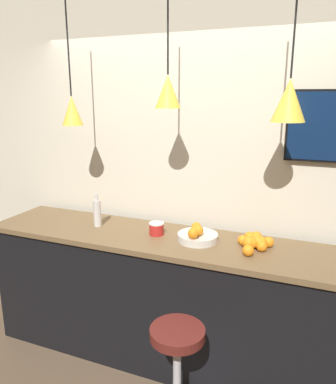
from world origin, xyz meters
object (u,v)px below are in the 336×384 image
(fruit_bowl, at_px, (197,235))
(juice_bottle, at_px, (97,213))
(bar_stool, at_px, (177,372))
(spread_jar, at_px, (156,229))

(fruit_bowl, relative_size, juice_bottle, 1.10)
(bar_stool, relative_size, fruit_bowl, 2.47)
(juice_bottle, height_order, spread_jar, juice_bottle)
(bar_stool, relative_size, spread_jar, 6.49)
(bar_stool, height_order, juice_bottle, juice_bottle)
(juice_bottle, distance_m, spread_jar, 0.52)
(spread_jar, bearing_deg, fruit_bowl, -1.85)
(juice_bottle, xyz_separation_m, spread_jar, (0.52, 0.00, -0.07))
(bar_stool, distance_m, spread_jar, 1.00)
(bar_stool, xyz_separation_m, fruit_bowl, (-0.09, 0.64, 0.64))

